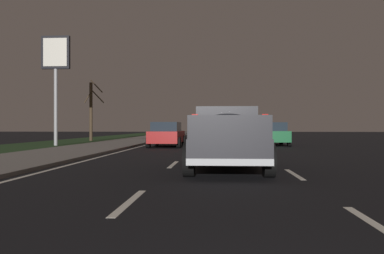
% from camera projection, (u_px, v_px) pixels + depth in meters
% --- Properties ---
extents(ground, '(144.00, 144.00, 0.00)m').
position_uv_depth(ground, '(221.00, 145.00, 28.46)').
color(ground, black).
extents(sidewalk_shoulder, '(108.00, 4.00, 0.12)m').
position_uv_depth(sidewalk_shoulder, '(116.00, 144.00, 28.93)').
color(sidewalk_shoulder, slate).
rests_on(sidewalk_shoulder, ground).
extents(grass_verge, '(108.00, 6.00, 0.01)m').
position_uv_depth(grass_verge, '(48.00, 144.00, 29.24)').
color(grass_verge, '#1E3819').
rests_on(grass_verge, ground).
extents(lane_markings, '(108.00, 7.04, 0.01)m').
position_uv_depth(lane_markings, '(181.00, 143.00, 31.82)').
color(lane_markings, silver).
rests_on(lane_markings, ground).
extents(pickup_truck, '(5.42, 2.29, 1.87)m').
position_uv_depth(pickup_truck, '(227.00, 136.00, 12.05)').
color(pickup_truck, '#232328').
rests_on(pickup_truck, ground).
extents(sedan_green, '(4.43, 2.08, 1.54)m').
position_uv_depth(sedan_green, '(272.00, 134.00, 27.33)').
color(sedan_green, '#14592D').
rests_on(sedan_green, ground).
extents(sedan_tan, '(4.41, 2.03, 1.54)m').
position_uv_depth(sedan_tan, '(259.00, 132.00, 38.46)').
color(sedan_tan, '#9E845B').
rests_on(sedan_tan, ground).
extents(sedan_red, '(4.43, 2.07, 1.54)m').
position_uv_depth(sedan_red, '(167.00, 134.00, 25.42)').
color(sedan_red, maroon).
rests_on(sedan_red, ground).
extents(gas_price_sign, '(0.27, 1.90, 7.31)m').
position_uv_depth(gas_price_sign, '(56.00, 63.00, 27.17)').
color(gas_price_sign, '#99999E').
rests_on(gas_price_sign, ground).
extents(bare_tree_far, '(2.16, 1.55, 5.48)m').
position_uv_depth(bare_tree_far, '(91.00, 109.00, 36.33)').
color(bare_tree_far, '#423323').
rests_on(bare_tree_far, ground).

